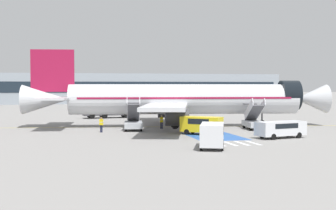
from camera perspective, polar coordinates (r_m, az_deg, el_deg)
name	(u,v)px	position (r m, az deg, el deg)	size (l,w,h in m)	color
ground_plane	(191,126)	(64.26, 2.84, -2.63)	(600.00, 600.00, 0.00)	gray
apron_leadline_yellow	(184,127)	(63.97, 1.99, -2.64)	(0.20, 75.00, 0.01)	gold
apron_stand_patch_blue	(214,136)	(51.97, 5.66, -3.82)	(5.47, 8.43, 0.01)	#2856A8
apron_walkway_bar_0	(207,144)	(44.93, 4.72, -4.80)	(0.44, 3.60, 0.01)	silver
apron_walkway_bar_1	(218,144)	(45.31, 6.17, -4.74)	(0.44, 3.60, 0.01)	silver
apron_walkway_bar_2	(230,144)	(45.72, 7.59, -4.69)	(0.44, 3.60, 0.01)	silver
apron_walkway_bar_3	(242,143)	(46.16, 8.99, -4.63)	(0.44, 3.60, 0.01)	silver
apron_walkway_bar_4	(253,143)	(46.63, 10.36, -4.57)	(0.44, 3.60, 0.01)	silver
airliner	(180,99)	(63.68, 1.46, 0.69)	(41.72, 32.77, 10.40)	silver
boarding_stairs_forward	(254,122)	(61.01, 10.48, -1.99)	(2.89, 5.46, 4.06)	#ADB2BA
boarding_stairs_aft	(133,122)	(58.88, -4.25, -2.09)	(2.89, 5.46, 4.23)	#ADB2BA
fuel_tanker	(108,109)	(81.44, -7.36, -0.44)	(8.70, 3.39, 3.23)	#38383D
service_van_1	(201,124)	(53.62, 4.10, -2.31)	(4.77, 4.43, 2.04)	yellow
service_van_2	(212,134)	(42.06, 5.41, -3.49)	(3.57, 5.29, 2.21)	silver
service_van_3	(281,128)	(51.31, 13.56, -2.74)	(5.86, 3.22, 1.79)	silver
baggage_cart	(210,128)	(59.94, 5.15, -2.75)	(2.94, 2.84, 0.87)	gray
ground_crew_0	(101,124)	(56.55, -8.14, -2.26)	(0.48, 0.43, 1.82)	#191E38
ground_crew_1	(162,121)	(60.72, -0.79, -1.96)	(0.46, 0.28, 1.74)	#191E38
terminal_building	(130,88)	(150.64, -4.61, 2.03)	(97.91, 12.10, 9.34)	#89939E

